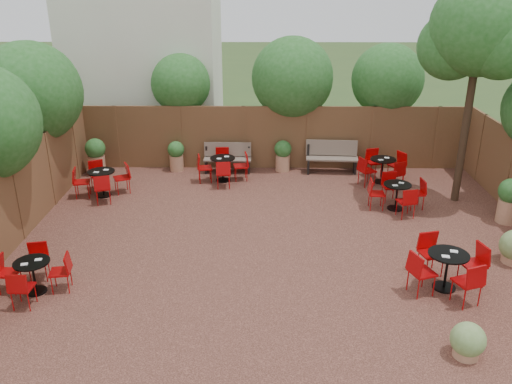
{
  "coord_description": "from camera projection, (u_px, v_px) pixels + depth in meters",
  "views": [
    {
      "loc": [
        -0.46,
        -10.99,
        5.68
      ],
      "look_at": [
        -0.58,
        0.5,
        1.0
      ],
      "focal_mm": 37.22,
      "sensor_mm": 36.0,
      "label": 1
    }
  ],
  "objects": [
    {
      "name": "ground",
      "position": [
        281.0,
        240.0,
        12.31
      ],
      "size": [
        80.0,
        80.0,
        0.0
      ],
      "primitive_type": "plane",
      "color": "#354F23",
      "rests_on": "ground"
    },
    {
      "name": "courtyard_paving",
      "position": [
        281.0,
        240.0,
        12.31
      ],
      "size": [
        12.0,
        10.0,
        0.02
      ],
      "primitive_type": "cube",
      "color": "#331C15",
      "rests_on": "ground"
    },
    {
      "name": "fence_back",
      "position": [
        276.0,
        138.0,
        16.57
      ],
      "size": [
        12.0,
        0.08,
        2.0
      ],
      "primitive_type": "cube",
      "color": "#4D331C",
      "rests_on": "ground"
    },
    {
      "name": "fence_left",
      "position": [
        16.0,
        199.0,
        11.99
      ],
      "size": [
        0.08,
        10.0,
        2.0
      ],
      "primitive_type": "cube",
      "color": "#4D331C",
      "rests_on": "ground"
    },
    {
      "name": "neighbour_building",
      "position": [
        145.0,
        29.0,
        18.25
      ],
      "size": [
        5.0,
        4.0,
        8.0
      ],
      "primitive_type": "cube",
      "color": "silver",
      "rests_on": "ground"
    },
    {
      "name": "overhang_foliage",
      "position": [
        164.0,
        102.0,
        13.29
      ],
      "size": [
        15.75,
        10.82,
        2.78
      ],
      "color": "#20571C",
      "rests_on": "ground"
    },
    {
      "name": "courtyard_tree",
      "position": [
        480.0,
        34.0,
        12.82
      ],
      "size": [
        2.65,
        2.55,
        5.79
      ],
      "rotation": [
        0.0,
        0.0,
        -0.34
      ],
      "color": "black",
      "rests_on": "courtyard_paving"
    },
    {
      "name": "park_bench_left",
      "position": [
        228.0,
        157.0,
        16.43
      ],
      "size": [
        1.46,
        0.48,
        0.9
      ],
      "rotation": [
        0.0,
        0.0,
        -0.01
      ],
      "color": "brown",
      "rests_on": "courtyard_paving"
    },
    {
      "name": "park_bench_right",
      "position": [
        332.0,
        156.0,
        16.39
      ],
      "size": [
        1.61,
        0.62,
        0.98
      ],
      "rotation": [
        0.0,
        0.0,
        -0.07
      ],
      "color": "brown",
      "rests_on": "courtyard_paving"
    },
    {
      "name": "bistro_tables",
      "position": [
        275.0,
        200.0,
        13.37
      ],
      "size": [
        9.54,
        7.51,
        0.88
      ],
      "color": "black",
      "rests_on": "courtyard_paving"
    },
    {
      "name": "planters",
      "position": [
        263.0,
        167.0,
        15.27
      ],
      "size": [
        11.76,
        4.27,
        1.13
      ],
      "color": "#A97254",
      "rests_on": "courtyard_paving"
    }
  ]
}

